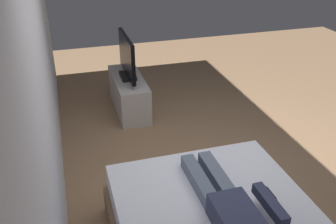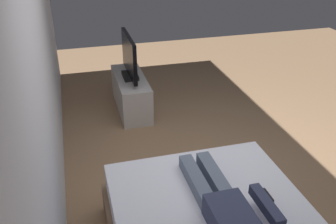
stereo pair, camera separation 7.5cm
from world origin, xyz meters
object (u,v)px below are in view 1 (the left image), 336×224
Objects in this scene: person at (232,210)px; remote at (269,194)px; tv_stand at (129,94)px; tv at (127,58)px.

person reaches higher than remote.
remote is at bearing -167.78° from tv_stand.
tv_stand is at bearing 12.22° from remote.
remote is 2.84m from tv_stand.
tv is (2.76, 0.60, 0.24)m from remote.
remote is at bearing -69.53° from person.
person is at bearing -176.21° from tv.
remote is (0.15, -0.40, -0.07)m from person.
person is 2.92m from tv.
tv is at bearing -90.00° from tv_stand.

